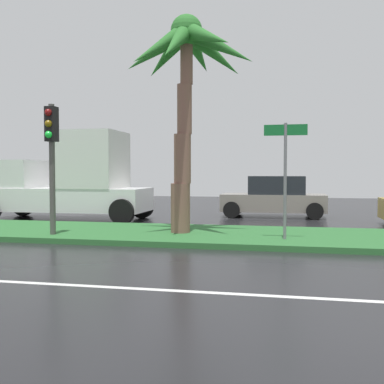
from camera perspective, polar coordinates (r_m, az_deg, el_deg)
name	(u,v)px	position (r m, az deg, el deg)	size (l,w,h in m)	color
ground_plane	(341,238)	(14.33, 17.73, -5.44)	(90.00, 42.00, 0.10)	black
median_strip	(345,239)	(13.33, 18.18, -5.49)	(85.50, 4.00, 0.15)	#2D6B33
palm_tree_mid_left	(186,64)	(13.74, -0.69, 15.45)	(4.02, 4.01, 6.20)	brown
traffic_signal_median_left	(51,145)	(13.50, -16.82, 5.54)	(0.28, 0.43, 3.61)	#4C4C47
street_name_sign	(285,165)	(12.24, 11.35, 3.30)	(1.10, 0.08, 3.00)	slate
box_truck_lead	(69,181)	(19.05, -14.76, 1.35)	(6.40, 2.64, 3.46)	white
car_in_traffic_leading	(274,197)	(19.86, 10.05, -0.64)	(4.30, 2.02, 1.72)	gray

